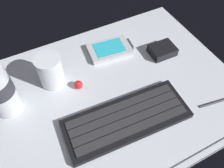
# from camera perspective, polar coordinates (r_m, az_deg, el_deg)

# --- Properties ---
(ground_plane) EXTENTS (0.64, 0.48, 0.03)m
(ground_plane) POSITION_cam_1_polar(r_m,az_deg,el_deg) (0.59, 0.10, -2.49)
(ground_plane) COLOR silver
(keyboard) EXTENTS (0.30, 0.13, 0.02)m
(keyboard) POSITION_cam_1_polar(r_m,az_deg,el_deg) (0.54, 3.61, -8.55)
(keyboard) COLOR black
(keyboard) RESTS_ON ground_plane
(handheld_device) EXTENTS (0.13, 0.09, 0.02)m
(handheld_device) POSITION_cam_1_polar(r_m,az_deg,el_deg) (0.67, -0.53, 8.58)
(handheld_device) COLOR #B7BABF
(handheld_device) RESTS_ON ground_plane
(juice_cup) EXTENTS (0.06, 0.06, 0.09)m
(juice_cup) POSITION_cam_1_polar(r_m,az_deg,el_deg) (0.59, -14.89, 2.96)
(juice_cup) COLOR silver
(juice_cup) RESTS_ON ground_plane
(charger_block) EXTENTS (0.07, 0.06, 0.02)m
(charger_block) POSITION_cam_1_polar(r_m,az_deg,el_deg) (0.68, 12.29, 8.14)
(charger_block) COLOR black
(charger_block) RESTS_ON ground_plane
(trackball_mouse) EXTENTS (0.02, 0.02, 0.02)m
(trackball_mouse) POSITION_cam_1_polar(r_m,az_deg,el_deg) (0.59, -8.28, -0.16)
(trackball_mouse) COLOR red
(trackball_mouse) RESTS_ON ground_plane
(stylus_pen) EXTENTS (0.09, 0.02, 0.01)m
(stylus_pen) POSITION_cam_1_polar(r_m,az_deg,el_deg) (0.62, 24.43, -3.87)
(stylus_pen) COLOR #26262B
(stylus_pen) RESTS_ON ground_plane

